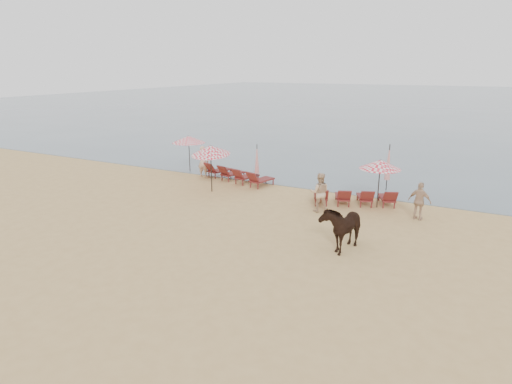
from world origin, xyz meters
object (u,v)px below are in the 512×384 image
Objects in this scene: beachgoer_left at (203,162)px; beachgoer_right_b at (420,201)px; umbrella_open_left_a at (189,139)px; umbrella_closed_left at (257,159)px; umbrella_open_left_b at (211,150)px; beachgoer_right_a at (319,192)px; lounger_cluster_left at (237,174)px; umbrella_open_right at (380,164)px; cow at (342,226)px; lounger_cluster_right at (354,197)px; umbrella_closed_right at (388,162)px.

beachgoer_left is 12.00m from beachgoer_right_b.
umbrella_open_left_a is 1.04× the size of umbrella_closed_left.
umbrella_open_left_b is (3.45, -2.95, 0.16)m from umbrella_open_left_a.
beachgoer_left reaches higher than beachgoer_right_a.
umbrella_open_right is at bearing 7.45° from lounger_cluster_left.
lounger_cluster_left is at bearing -160.66° from umbrella_closed_left.
lounger_cluster_left is at bearing 108.01° from umbrella_open_left_b.
cow is 1.07× the size of beachgoer_left.
lounger_cluster_left is at bearing 148.58° from lounger_cluster_right.
umbrella_open_left_a reaches higher than beachgoer_right_b.
umbrella_closed_right is (0.85, 3.09, 1.07)m from lounger_cluster_right.
lounger_cluster_left is 1.07× the size of lounger_cluster_right.
umbrella_closed_left is at bearing -2.31° from beachgoer_right_b.
umbrella_closed_right reaches higher than cow.
beachgoer_left is at bearing 3.18° from beachgoer_right_b.
umbrella_open_left_b is at bearing -115.12° from umbrella_closed_left.
beachgoer_left reaches higher than cow.
beachgoer_left is (-10.01, 1.05, -1.07)m from umbrella_open_right.
lounger_cluster_left is at bearing -165.82° from umbrella_closed_right.
beachgoer_right_a is at bearing -112.77° from umbrella_closed_right.
lounger_cluster_left is at bearing -8.69° from umbrella_open_left_a.
cow is at bearing -89.89° from umbrella_closed_right.
umbrella_open_left_a is at bearing -173.76° from umbrella_closed_right.
beachgoer_right_a is at bearing 17.99° from umbrella_open_left_b.
umbrella_open_left_b reaches higher than cow.
umbrella_closed_left is (4.68, -0.33, -0.67)m from umbrella_open_left_a.
umbrella_open_left_b is at bearing 163.94° from cow.
lounger_cluster_right is at bearing -146.12° from beachgoer_right_a.
lounger_cluster_right is 2.26× the size of beachgoer_right_a.
beachgoer_right_a is (-1.12, -1.60, 0.47)m from lounger_cluster_right.
cow is (7.83, -3.87, -1.30)m from umbrella_open_left_b.
umbrella_open_left_a is 1.27× the size of beachgoer_right_a.
umbrella_open_right is 1.38× the size of beachgoer_right_b.
umbrella_open_left_a is at bearing 1.33° from beachgoer_right_b.
beachgoer_right_b is at bearing -62.12° from umbrella_closed_right.
beachgoer_right_b is (3.98, 0.88, -0.07)m from beachgoer_right_a.
cow is at bearing 139.65° from beachgoer_left.
umbrella_open_left_a is 1.00× the size of umbrella_open_right.
umbrella_open_left_b reaches higher than umbrella_open_right.
beachgoer_right_a reaches higher than beachgoer_right_b.
umbrella_open_left_b is 6.00m from beachgoer_right_a.
umbrella_open_right is at bearing -6.50° from umbrella_open_left_a.
cow is 4.69m from beachgoer_right_b.
umbrella_open_right is 5.23m from cow.
lounger_cluster_right is 1.78× the size of umbrella_open_left_a.
umbrella_closed_right is at bearing -49.84° from beachgoer_right_b.
umbrella_closed_right is (-0.17, 2.96, -0.50)m from umbrella_open_right.
cow reaches higher than lounger_cluster_right.
cow reaches higher than lounger_cluster_left.
umbrella_open_left_b is 1.16× the size of umbrella_closed_left.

